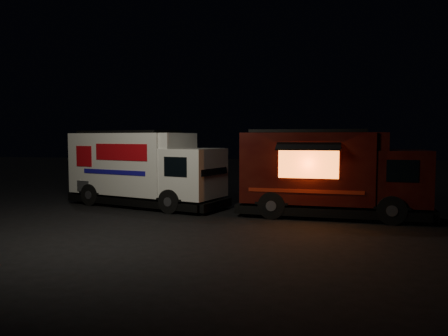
% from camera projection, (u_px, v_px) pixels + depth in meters
% --- Properties ---
extents(ground, '(80.00, 80.00, 0.00)m').
position_uv_depth(ground, '(181.00, 219.00, 14.17)').
color(ground, black).
rests_on(ground, ground).
extents(white_truck, '(6.77, 4.22, 2.90)m').
position_uv_depth(white_truck, '(146.00, 168.00, 16.80)').
color(white_truck, silver).
rests_on(white_truck, ground).
extents(red_truck, '(6.44, 2.93, 2.90)m').
position_uv_depth(red_truck, '(333.00, 173.00, 14.56)').
color(red_truck, '#3A100A').
rests_on(red_truck, ground).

